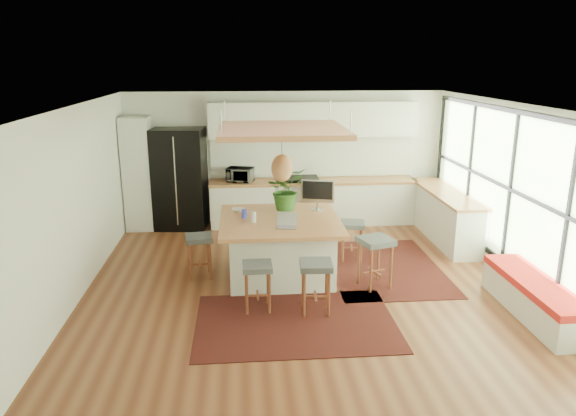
{
  "coord_description": "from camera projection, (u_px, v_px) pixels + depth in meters",
  "views": [
    {
      "loc": [
        -0.88,
        -7.44,
        3.33
      ],
      "look_at": [
        -0.2,
        0.5,
        1.1
      ],
      "focal_mm": 33.35,
      "sensor_mm": 36.0,
      "label": 1
    }
  ],
  "objects": [
    {
      "name": "floor",
      "position": [
        304.0,
        286.0,
        8.11
      ],
      "size": [
        7.0,
        7.0,
        0.0
      ],
      "primitive_type": "plane",
      "color": "#5F2D1B",
      "rests_on": "ground"
    },
    {
      "name": "ceiling",
      "position": [
        306.0,
        106.0,
        7.38
      ],
      "size": [
        7.0,
        7.0,
        0.0
      ],
      "primitive_type": "plane",
      "rotation": [
        3.14,
        0.0,
        0.0
      ],
      "color": "white",
      "rests_on": "ground"
    },
    {
      "name": "wall_back",
      "position": [
        285.0,
        157.0,
        11.1
      ],
      "size": [
        6.5,
        0.0,
        6.5
      ],
      "primitive_type": "plane",
      "rotation": [
        1.57,
        0.0,
        0.0
      ],
      "color": "white",
      "rests_on": "ground"
    },
    {
      "name": "wall_front",
      "position": [
        354.0,
        309.0,
        4.39
      ],
      "size": [
        6.5,
        0.0,
        6.5
      ],
      "primitive_type": "plane",
      "rotation": [
        -1.57,
        0.0,
        0.0
      ],
      "color": "white",
      "rests_on": "ground"
    },
    {
      "name": "wall_left",
      "position": [
        74.0,
        205.0,
        7.48
      ],
      "size": [
        0.0,
        7.0,
        7.0
      ],
      "primitive_type": "plane",
      "rotation": [
        1.57,
        0.0,
        1.57
      ],
      "color": "white",
      "rests_on": "ground"
    },
    {
      "name": "wall_right",
      "position": [
        520.0,
        196.0,
        8.01
      ],
      "size": [
        0.0,
        7.0,
        7.0
      ],
      "primitive_type": "plane",
      "rotation": [
        1.57,
        0.0,
        -1.57
      ],
      "color": "white",
      "rests_on": "ground"
    },
    {
      "name": "window_wall",
      "position": [
        518.0,
        192.0,
        8.0
      ],
      "size": [
        0.1,
        6.2,
        2.6
      ],
      "primitive_type": null,
      "color": "black",
      "rests_on": "wall_right"
    },
    {
      "name": "pantry",
      "position": [
        139.0,
        174.0,
        10.61
      ],
      "size": [
        0.55,
        0.6,
        2.25
      ],
      "primitive_type": "cube",
      "color": "white",
      "rests_on": "floor"
    },
    {
      "name": "back_counter_base",
      "position": [
        313.0,
        203.0,
        11.09
      ],
      "size": [
        4.2,
        0.6,
        0.88
      ],
      "primitive_type": "cube",
      "color": "white",
      "rests_on": "floor"
    },
    {
      "name": "back_counter_top",
      "position": [
        313.0,
        181.0,
        10.96
      ],
      "size": [
        4.24,
        0.64,
        0.05
      ],
      "primitive_type": "cube",
      "color": "#A9633C",
      "rests_on": "back_counter_base"
    },
    {
      "name": "backsplash",
      "position": [
        312.0,
        157.0,
        11.13
      ],
      "size": [
        4.2,
        0.02,
        0.8
      ],
      "primitive_type": "cube",
      "color": "white",
      "rests_on": "wall_back"
    },
    {
      "name": "upper_cabinets",
      "position": [
        313.0,
        119.0,
        10.76
      ],
      "size": [
        4.2,
        0.34,
        0.7
      ],
      "primitive_type": "cube",
      "color": "white",
      "rests_on": "wall_back"
    },
    {
      "name": "range",
      "position": [
        301.0,
        201.0,
        11.05
      ],
      "size": [
        0.76,
        0.62,
        1.0
      ],
      "primitive_type": null,
      "color": "#A5A5AA",
      "rests_on": "floor"
    },
    {
      "name": "right_counter_base",
      "position": [
        445.0,
        216.0,
        10.15
      ],
      "size": [
        0.6,
        2.5,
        0.88
      ],
      "primitive_type": "cube",
      "color": "white",
      "rests_on": "floor"
    },
    {
      "name": "right_counter_top",
      "position": [
        447.0,
        193.0,
        10.03
      ],
      "size": [
        0.64,
        2.54,
        0.05
      ],
      "primitive_type": "cube",
      "color": "#A9633C",
      "rests_on": "right_counter_base"
    },
    {
      "name": "window_bench",
      "position": [
        534.0,
        298.0,
        7.13
      ],
      "size": [
        0.52,
        2.0,
        0.5
      ],
      "primitive_type": null,
      "color": "white",
      "rests_on": "floor"
    },
    {
      "name": "ceiling_panel",
      "position": [
        282.0,
        148.0,
        7.91
      ],
      "size": [
        1.86,
        1.86,
        0.8
      ],
      "primitive_type": null,
      "color": "#A9633C",
      "rests_on": "ceiling"
    },
    {
      "name": "rug_near",
      "position": [
        296.0,
        322.0,
        6.99
      ],
      "size": [
        2.6,
        1.8,
        0.01
      ],
      "primitive_type": "cube",
      "color": "black",
      "rests_on": "floor"
    },
    {
      "name": "rug_right",
      "position": [
        384.0,
        267.0,
        8.83
      ],
      "size": [
        1.8,
        2.6,
        0.01
      ],
      "primitive_type": "cube",
      "color": "black",
      "rests_on": "floor"
    },
    {
      "name": "fridge",
      "position": [
        181.0,
        183.0,
        10.75
      ],
      "size": [
        1.08,
        0.89,
        2.02
      ],
      "primitive_type": null,
      "rotation": [
        0.0,
        0.0,
        -0.11
      ],
      "color": "black",
      "rests_on": "floor"
    },
    {
      "name": "island",
      "position": [
        280.0,
        247.0,
        8.43
      ],
      "size": [
        1.85,
        1.85,
        0.93
      ],
      "primitive_type": null,
      "color": "#A9633C",
      "rests_on": "floor"
    },
    {
      "name": "stool_near_left",
      "position": [
        257.0,
        285.0,
        7.27
      ],
      "size": [
        0.4,
        0.4,
        0.67
      ],
      "primitive_type": null,
      "rotation": [
        0.0,
        0.0,
        0.02
      ],
      "color": "#414548",
      "rests_on": "floor"
    },
    {
      "name": "stool_near_right",
      "position": [
        316.0,
        288.0,
        7.2
      ],
      "size": [
        0.45,
        0.45,
        0.72
      ],
      "primitive_type": null,
      "rotation": [
        0.0,
        0.0,
        -0.07
      ],
      "color": "#414548",
      "rests_on": "floor"
    },
    {
      "name": "stool_right_front",
      "position": [
        375.0,
        265.0,
        8.01
      ],
      "size": [
        0.58,
        0.58,
        0.77
      ],
      "primitive_type": null,
      "rotation": [
        0.0,
        0.0,
        1.89
      ],
      "color": "#414548",
      "rests_on": "floor"
    },
    {
      "name": "stool_right_back",
      "position": [
        352.0,
        240.0,
        9.1
      ],
      "size": [
        0.46,
        0.46,
        0.67
      ],
      "primitive_type": null,
      "rotation": [
        0.0,
        0.0,
        1.4
      ],
      "color": "#414548",
      "rests_on": "floor"
    },
    {
      "name": "stool_left_side",
      "position": [
        199.0,
        255.0,
        8.38
      ],
      "size": [
        0.46,
        0.46,
        0.68
      ],
      "primitive_type": null,
      "rotation": [
        0.0,
        0.0,
        -1.42
      ],
      "color": "#414548",
      "rests_on": "floor"
    },
    {
      "name": "laptop",
      "position": [
        286.0,
        220.0,
        7.84
      ],
      "size": [
        0.36,
        0.37,
        0.23
      ],
      "primitive_type": null,
      "rotation": [
        0.0,
        0.0,
        -0.18
      ],
      "color": "#A5A5AA",
      "rests_on": "island"
    },
    {
      "name": "monitor",
      "position": [
        318.0,
        195.0,
        8.73
      ],
      "size": [
        0.58,
        0.33,
        0.51
      ],
      "primitive_type": null,
      "rotation": [
        0.0,
        0.0,
        -0.27
      ],
      "color": "#A5A5AA",
      "rests_on": "island"
    },
    {
      "name": "microwave",
      "position": [
        240.0,
        173.0,
        10.8
      ],
      "size": [
        0.57,
        0.41,
        0.35
      ],
      "primitive_type": "imported",
      "rotation": [
        0.0,
        0.0,
        -0.28
      ],
      "color": "#A5A5AA",
      "rests_on": "back_counter_top"
    },
    {
      "name": "island_plant",
      "position": [
        286.0,
        194.0,
        8.74
      ],
      "size": [
        0.91,
        0.92,
        0.53
      ],
      "primitive_type": "imported",
      "rotation": [
        0.0,
        0.0,
        0.73
      ],
      "color": "#1E4C19",
      "rests_on": "island"
    },
    {
      "name": "island_bowl",
      "position": [
        238.0,
        210.0,
        8.68
      ],
      "size": [
        0.23,
        0.23,
        0.05
      ],
      "primitive_type": "imported",
      "rotation": [
        0.0,
        0.0,
        -0.12
      ],
      "color": "silver",
      "rests_on": "island"
    },
    {
      "name": "island_bottle_0",
      "position": [
        244.0,
        212.0,
        8.33
      ],
      "size": [
        0.07,
        0.07,
        0.19
      ],
      "primitive_type": "cylinder",
      "color": "#3841E3",
      "rests_on": "island"
    },
    {
      "name": "island_bottle_1",
      "position": [
        254.0,
        216.0,
        8.1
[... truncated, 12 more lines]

